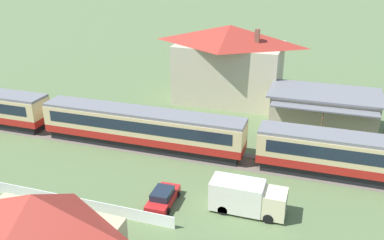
{
  "coord_description": "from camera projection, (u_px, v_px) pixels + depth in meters",
  "views": [
    {
      "loc": [
        -3.52,
        -35.03,
        19.28
      ],
      "look_at": [
        -16.19,
        3.81,
        2.1
      ],
      "focal_mm": 38.0,
      "sensor_mm": 36.0,
      "label": 1
    }
  ],
  "objects": [
    {
      "name": "station_building",
      "position": [
        323.0,
        111.0,
        46.07
      ],
      "size": [
        12.21,
        8.14,
        4.63
      ],
      "color": "#BCB293",
      "rests_on": "ground_plane"
    },
    {
      "name": "ground_plane",
      "position": [
        347.0,
        178.0,
        37.17
      ],
      "size": [
        600.0,
        600.0,
        0.0
      ],
      "primitive_type": "plane",
      "color": "#566B42"
    },
    {
      "name": "parked_car_red",
      "position": [
        163.0,
        197.0,
        33.08
      ],
      "size": [
        2.21,
        4.07,
        1.35
      ],
      "rotation": [
        0.0,
        0.0,
        1.6
      ],
      "color": "red",
      "rests_on": "ground_plane"
    },
    {
      "name": "station_house_red_roof",
      "position": [
        229.0,
        63.0,
        54.39
      ],
      "size": [
        14.77,
        9.26,
        10.28
      ],
      "color": "#BCB293",
      "rests_on": "ground_plane"
    },
    {
      "name": "cottage_red_roof",
      "position": [
        37.0,
        230.0,
        25.64
      ],
      "size": [
        10.59,
        5.95,
        5.59
      ],
      "color": "tan",
      "rests_on": "ground_plane"
    },
    {
      "name": "railway_track",
      "position": [
        174.0,
        151.0,
        42.12
      ],
      "size": [
        141.64,
        3.6,
        0.04
      ],
      "color": "#665B51",
      "rests_on": "ground_plane"
    },
    {
      "name": "passenger_train",
      "position": [
        254.0,
        142.0,
        38.89
      ],
      "size": [
        91.33,
        3.16,
        4.07
      ],
      "color": "#AD1E19",
      "rests_on": "ground_plane"
    },
    {
      "name": "delivery_truck_cream",
      "position": [
        247.0,
        197.0,
        31.88
      ],
      "size": [
        5.94,
        2.19,
        2.59
      ],
      "color": "beige",
      "rests_on": "ground_plane"
    }
  ]
}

